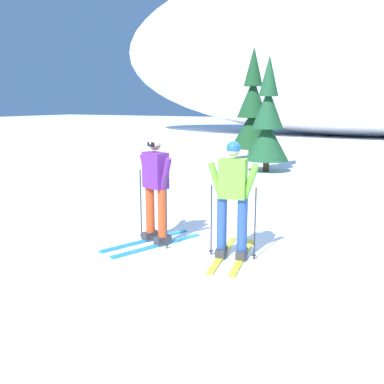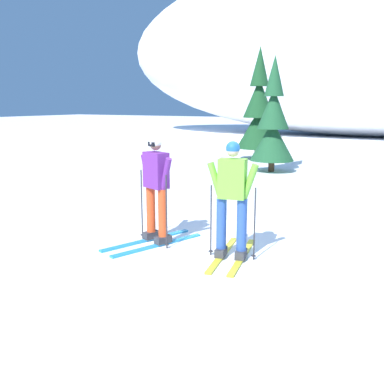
# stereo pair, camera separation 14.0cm
# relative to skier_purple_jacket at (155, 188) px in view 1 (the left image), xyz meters

# --- Properties ---
(ground_plane) EXTENTS (120.00, 120.00, 0.00)m
(ground_plane) POSITION_rel_skier_purple_jacket_xyz_m (1.07, 0.89, -0.94)
(ground_plane) COLOR white
(skier_purple_jacket) EXTENTS (1.04, 1.81, 1.79)m
(skier_purple_jacket) POSITION_rel_skier_purple_jacket_xyz_m (0.00, 0.00, 0.00)
(skier_purple_jacket) COLOR #2893CC
(skier_purple_jacket) RESTS_ON ground
(skier_lime_jacket) EXTENTS (0.77, 1.70, 1.78)m
(skier_lime_jacket) POSITION_rel_skier_purple_jacket_xyz_m (1.41, -0.10, -0.01)
(skier_lime_jacket) COLOR gold
(skier_lime_jacket) RESTS_ON ground
(pine_tree_far_left) EXTENTS (1.76, 1.76, 4.55)m
(pine_tree_far_left) POSITION_rel_skier_purple_jacket_xyz_m (-2.42, 11.30, 0.97)
(pine_tree_far_left) COLOR #47301E
(pine_tree_far_left) RESTS_ON ground
(pine_tree_center_left) EXTENTS (1.49, 1.49, 3.86)m
(pine_tree_center_left) POSITION_rel_skier_purple_jacket_xyz_m (-0.80, 8.32, 0.68)
(pine_tree_center_left) COLOR #47301E
(pine_tree_center_left) RESTS_ON ground
(snow_ridge_background) EXTENTS (37.61, 14.41, 12.63)m
(snow_ridge_background) POSITION_rel_skier_purple_jacket_xyz_m (-0.13, 26.83, 5.38)
(snow_ridge_background) COLOR white
(snow_ridge_background) RESTS_ON ground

